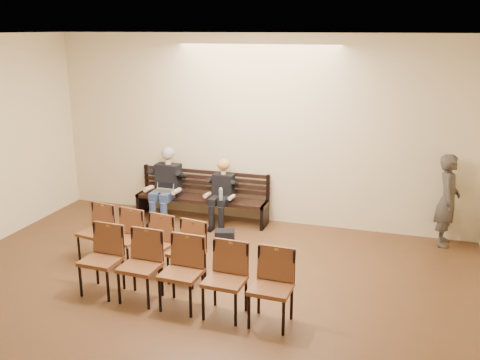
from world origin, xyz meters
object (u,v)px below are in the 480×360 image
Objects in this scene: passerby at (448,193)px; water_bottle at (221,200)px; bench at (202,208)px; seated_man at (166,184)px; laptop at (163,192)px; seated_woman at (222,196)px; bag at (225,237)px; chair_row_front at (139,243)px; chair_row_back at (181,274)px.

water_bottle is at bearing 101.76° from passerby.
bench is 1.87× the size of seated_man.
laptop is 5.10m from passerby.
seated_man is 3.98× the size of laptop.
water_bottle is at bearing -12.48° from seated_man.
bag is (0.36, -0.90, -0.43)m from seated_woman.
laptop is 0.16× the size of chair_row_front.
seated_woman is 2.31m from chair_row_front.
chair_row_front reaches higher than water_bottle.
laptop is (-1.13, -0.18, 0.02)m from seated_woman.
passerby reaches higher than bench.
water_bottle is (1.20, -0.27, -0.13)m from seated_man.
bench is at bearing 95.90° from passerby.
chair_row_front is (-0.62, -1.98, -0.12)m from water_bottle.
seated_woman is 3.33× the size of bag.
bag is 0.15× the size of chair_row_front.
seated_woman is (1.13, 0.00, -0.14)m from seated_man.
passerby is 4.79m from chair_row_back.
bench is 0.58m from seated_woman.
chair_row_back reaches higher than bench.
seated_woman reaches higher than chair_row_back.
bench is 7.81× the size of bag.
laptop is at bearing -90.19° from seated_man.
bag is (1.49, -0.72, -0.45)m from laptop.
bag is at bearing -67.91° from seated_woman.
water_bottle is (0.08, -0.27, 0.01)m from seated_woman.
bag is at bearing 96.46° from chair_row_back.
bench is 0.74m from water_bottle.
water_bottle is 2.88m from chair_row_back.
bag is 2.25m from chair_row_back.
seated_man is at bearing 167.52° from water_bottle.
seated_woman is 0.61× the size of passerby.
seated_woman reaches higher than laptop.
seated_man is 0.21m from laptop.
passerby is at bearing 3.19° from seated_woman.
laptop is (-0.00, -0.18, -0.12)m from seated_man.
laptop is at bearing 115.07° from chair_row_front.
chair_row_front is at bearing -103.67° from seated_woman.
passerby reaches higher than bag.
bench is 3.38m from chair_row_back.
water_bottle is at bearing 101.25° from chair_row_back.
seated_woman is at bearing 85.71° from chair_row_front.
passerby is (3.94, 0.22, 0.36)m from seated_woman.
seated_man is at bearing -169.81° from bench.
laptop is 2.15m from chair_row_front.
seated_woman is at bearing 97.79° from passerby.
passerby is (3.87, 0.49, 0.34)m from water_bottle.
seated_woman is 0.38× the size of chair_row_back.
passerby is at bearing 2.48° from seated_man.
passerby is at bearing 38.13° from chair_row_front.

